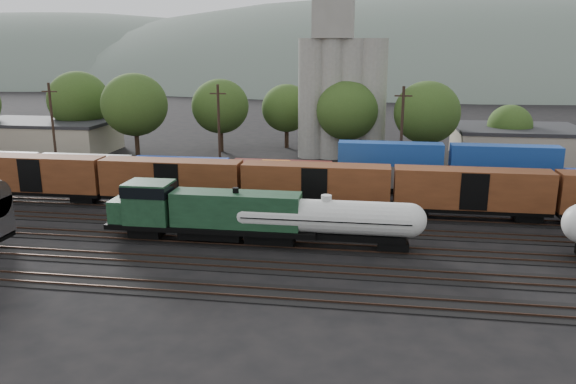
# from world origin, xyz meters

# --- Properties ---
(ground) EXTENTS (600.00, 600.00, 0.00)m
(ground) POSITION_xyz_m (0.00, 0.00, 0.00)
(ground) COLOR black
(tracks) EXTENTS (180.00, 33.20, 0.20)m
(tracks) POSITION_xyz_m (0.00, 0.00, 0.05)
(tracks) COLOR black
(tracks) RESTS_ON ground
(green_locomotive) EXTENTS (18.67, 3.30, 4.94)m
(green_locomotive) POSITION_xyz_m (-6.35, -5.00, 2.80)
(green_locomotive) COLOR black
(green_locomotive) RESTS_ON ground
(tank_car_a) EXTENTS (16.74, 3.00, 4.39)m
(tank_car_a) POSITION_xyz_m (4.73, -5.00, 2.61)
(tank_car_a) COLOR silver
(tank_car_a) RESTS_ON ground
(orange_locomotive) EXTENTS (16.07, 2.68, 4.02)m
(orange_locomotive) POSITION_xyz_m (1.66, 10.00, 2.31)
(orange_locomotive) COLOR black
(orange_locomotive) RESTS_ON ground
(boxcar_string) EXTENTS (138.20, 2.90, 4.20)m
(boxcar_string) POSITION_xyz_m (2.80, 5.00, 3.12)
(boxcar_string) COLOR black
(boxcar_string) RESTS_ON ground
(container_wall) EXTENTS (165.13, 2.60, 5.80)m
(container_wall) POSITION_xyz_m (-11.48, 15.00, 2.24)
(container_wall) COLOR black
(container_wall) RESTS_ON ground
(grain_silo) EXTENTS (13.40, 5.00, 29.00)m
(grain_silo) POSITION_xyz_m (3.28, 36.00, 11.26)
(grain_silo) COLOR gray
(grain_silo) RESTS_ON ground
(industrial_sheds) EXTENTS (119.38, 17.26, 5.10)m
(industrial_sheds) POSITION_xyz_m (6.63, 35.25, 2.56)
(industrial_sheds) COLOR #9E937F
(industrial_sheds) RESTS_ON ground
(tree_band) EXTENTS (163.81, 20.93, 13.55)m
(tree_band) POSITION_xyz_m (2.00, 36.05, 7.55)
(tree_band) COLOR black
(tree_band) RESTS_ON ground
(utility_poles) EXTENTS (122.20, 0.36, 12.00)m
(utility_poles) POSITION_xyz_m (0.00, 22.00, 6.21)
(utility_poles) COLOR black
(utility_poles) RESTS_ON ground
(distant_hills) EXTENTS (860.00, 286.00, 130.00)m
(distant_hills) POSITION_xyz_m (23.92, 260.00, -20.56)
(distant_hills) COLOR #59665B
(distant_hills) RESTS_ON ground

